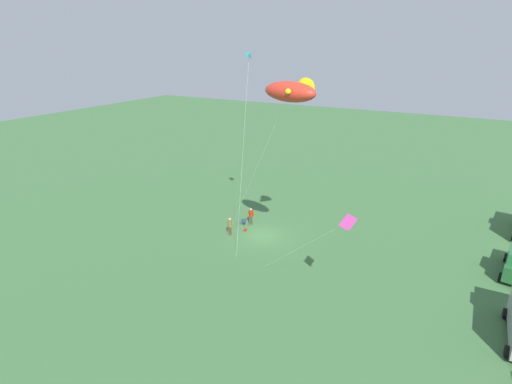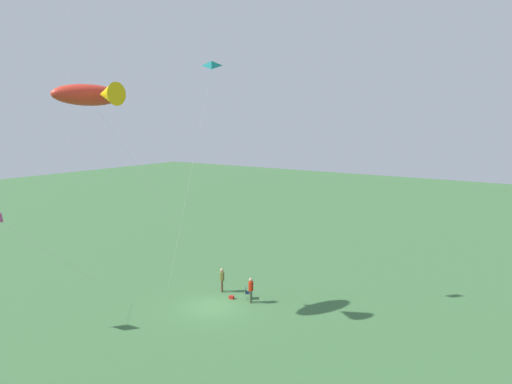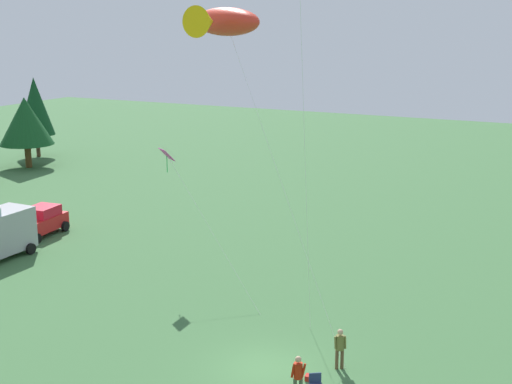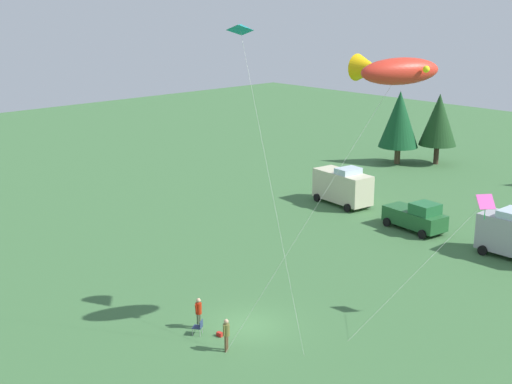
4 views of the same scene
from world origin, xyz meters
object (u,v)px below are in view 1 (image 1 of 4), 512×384
folding_chair (244,221)px  person_spectator (251,215)px  person_kite_flyer (230,225)px  kite_large_fish (293,91)px  backpack_on_grass (245,230)px  kite_diamond_rainbow (345,224)px  kite_delta_teal (250,56)px

folding_chair → person_spectator: bearing=-71.3°
person_kite_flyer → kite_large_fish: size_ratio=0.12×
folding_chair → backpack_on_grass: size_ratio=2.56×
person_kite_flyer → kite_diamond_rainbow: bearing=-151.6°
folding_chair → person_spectator: (-0.61, 0.47, 0.53)m
kite_large_fish → kite_diamond_rainbow: 9.17m
person_kite_flyer → backpack_on_grass: size_ratio=5.44×
folding_chair → kite_diamond_rainbow: size_ratio=0.11×
person_kite_flyer → kite_delta_teal: 14.93m
person_kite_flyer → person_spectator: (-2.96, 0.58, 0.00)m
kite_delta_teal → kite_large_fish: bearing=51.2°
person_kite_flyer → backpack_on_grass: bearing=-62.1°
person_spectator → kite_large_fish: size_ratio=0.12×
person_kite_flyer → kite_diamond_rainbow: 15.09m
person_spectator → person_kite_flyer: bearing=140.9°
backpack_on_grass → kite_large_fish: bearing=52.0°
kite_delta_teal → backpack_on_grass: bearing=-123.6°
person_kite_flyer → folding_chair: (-2.34, 0.11, -0.53)m
person_spectator → backpack_on_grass: (1.51, 0.20, -0.91)m
person_spectator → folding_chair: bearing=114.4°
person_kite_flyer → backpack_on_grass: person_kite_flyer is taller
person_kite_flyer → kite_large_fish: bearing=-150.7°
backpack_on_grass → kite_diamond_rainbow: 15.52m
kite_large_fish → kite_delta_teal: kite_delta_teal is taller
kite_diamond_rainbow → backpack_on_grass: bearing=-124.6°
kite_diamond_rainbow → kite_large_fish: bearing=-119.2°
folding_chair → backpack_on_grass: folding_chair is taller
person_spectator → kite_large_fish: kite_large_fish is taller
person_spectator → kite_diamond_rainbow: 16.16m
backpack_on_grass → kite_delta_teal: kite_delta_teal is taller
kite_delta_teal → folding_chair: bearing=-132.8°
person_kite_flyer → kite_delta_teal: (-0.76, 1.82, 14.80)m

